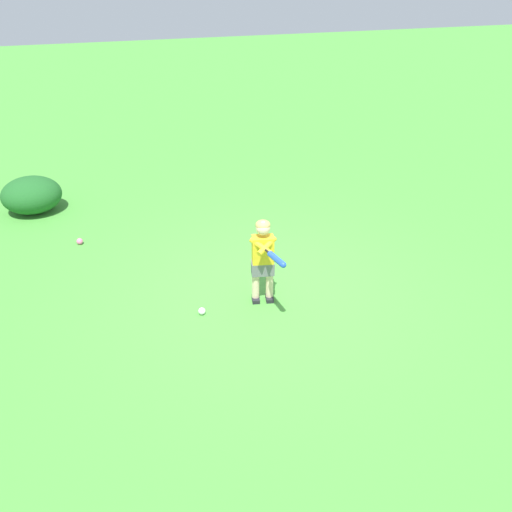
% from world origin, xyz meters
% --- Properties ---
extents(ground_plane, '(40.00, 40.00, 0.00)m').
position_xyz_m(ground_plane, '(0.00, 0.00, 0.00)').
color(ground_plane, '#479338').
extents(child_batter, '(0.32, 0.77, 1.08)m').
position_xyz_m(child_batter, '(-0.13, -0.16, 0.65)').
color(child_batter, '#232328').
rests_on(child_batter, ground).
extents(play_ball_near_batter, '(0.09, 0.09, 0.09)m').
position_xyz_m(play_ball_near_batter, '(-0.90, -0.22, 0.04)').
color(play_ball_near_batter, white).
rests_on(play_ball_near_batter, ground).
extents(play_ball_far_left, '(0.09, 0.09, 0.09)m').
position_xyz_m(play_ball_far_left, '(-2.30, 1.90, 0.05)').
color(play_ball_far_left, pink).
rests_on(play_ball_far_left, ground).
extents(shrub_left_background, '(0.93, 0.81, 0.58)m').
position_xyz_m(shrub_left_background, '(-3.02, 3.22, 0.29)').
color(shrub_left_background, '#1E5B23').
rests_on(shrub_left_background, ground).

